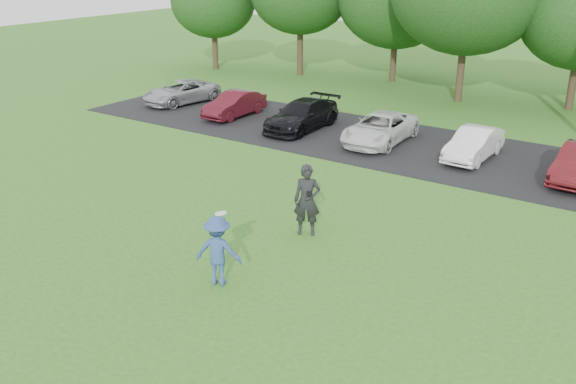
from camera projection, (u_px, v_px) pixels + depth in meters
The scene contains 6 objects.
ground at pixel (202, 290), 14.75m from camera, with size 100.00×100.00×0.00m, color #2B691E.
parking_lot at pixel (427, 150), 24.74m from camera, with size 32.00×6.50×0.03m, color black.
frisbee_player at pixel (218, 251), 14.74m from camera, with size 1.25×1.01×1.91m.
camera_bystander at pixel (307, 200), 17.25m from camera, with size 0.86×0.76×1.98m.
parked_cars at pixel (403, 132), 24.92m from camera, with size 28.26×4.89×1.22m.
tree_row at pixel (550, 2), 29.68m from camera, with size 42.39×9.85×8.64m.
Camera 1 is at (8.95, -9.55, 7.43)m, focal length 40.00 mm.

